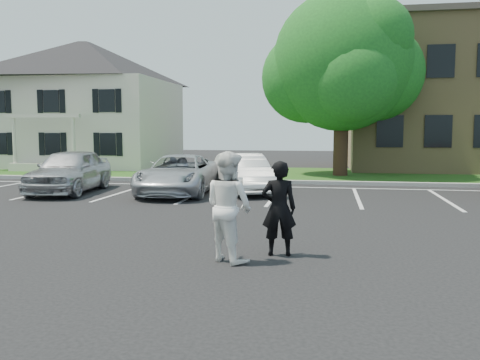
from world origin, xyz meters
name	(u,v)px	position (x,y,z in m)	size (l,w,h in m)	color
ground_plane	(231,249)	(0.00, 0.00, 0.00)	(90.00, 90.00, 0.00)	black
curb	(285,182)	(0.00, 12.00, 0.07)	(40.00, 0.30, 0.15)	gray
grass_strip	(292,174)	(0.00, 16.00, 0.04)	(44.00, 8.00, 0.08)	#1A4E19
stall_lines	(316,193)	(1.40, 8.95, 0.01)	(34.00, 5.36, 0.01)	silver
house	(86,104)	(-13.00, 19.97, 3.83)	(10.30, 9.22, 7.60)	beige
tree	(344,65)	(2.45, 15.62, 5.35)	(7.80, 7.20, 8.80)	black
man_black_suit	(279,208)	(0.95, -0.29, 0.87)	(0.64, 0.42, 1.75)	black
man_white_shirt	(229,206)	(0.12, -0.82, 0.97)	(0.94, 0.73, 1.93)	white
car_silver_west	(70,171)	(-7.48, 7.62, 0.80)	(1.89, 4.71, 1.60)	#B0B0B4
car_silver_minivan	(179,174)	(-3.44, 7.96, 0.70)	(2.32, 5.03, 1.40)	silver
car_white_sedan	(244,173)	(-1.24, 8.76, 0.70)	(1.49, 4.27, 1.41)	white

